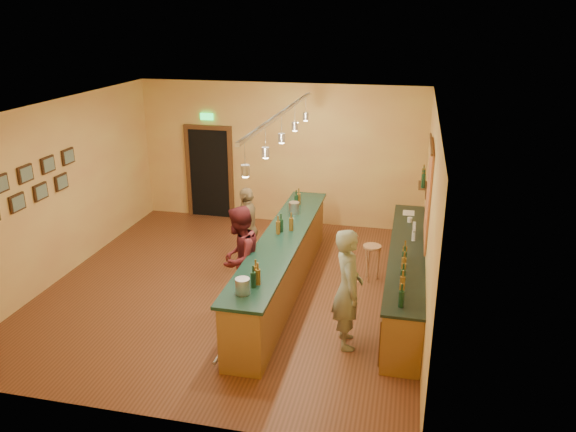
% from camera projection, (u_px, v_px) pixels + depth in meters
% --- Properties ---
extents(floor, '(7.00, 7.00, 0.00)m').
position_uv_depth(floor, '(235.00, 287.00, 10.04)').
color(floor, '#5A3019').
rests_on(floor, ground).
extents(ceiling, '(6.50, 7.00, 0.02)m').
position_uv_depth(ceiling, '(228.00, 107.00, 8.95)').
color(ceiling, silver).
rests_on(ceiling, wall_back).
extents(wall_back, '(6.50, 0.02, 3.20)m').
position_uv_depth(wall_back, '(280.00, 154.00, 12.70)').
color(wall_back, '#D99051').
rests_on(wall_back, floor).
extents(wall_front, '(6.50, 0.02, 3.20)m').
position_uv_depth(wall_front, '(135.00, 299.00, 6.28)').
color(wall_front, '#D99051').
rests_on(wall_front, floor).
extents(wall_left, '(0.02, 7.00, 3.20)m').
position_uv_depth(wall_left, '(61.00, 190.00, 10.17)').
color(wall_left, '#D99051').
rests_on(wall_left, floor).
extents(wall_right, '(0.02, 7.00, 3.20)m').
position_uv_depth(wall_right, '(429.00, 217.00, 8.82)').
color(wall_right, '#D99051').
rests_on(wall_right, floor).
extents(doorway, '(1.15, 0.09, 2.48)m').
position_uv_depth(doorway, '(210.00, 171.00, 13.19)').
color(doorway, black).
rests_on(doorway, wall_back).
extents(tapestry, '(0.03, 1.40, 1.60)m').
position_uv_depth(tapestry, '(429.00, 194.00, 9.11)').
color(tapestry, '#A3202B').
rests_on(tapestry, wall_right).
extents(bottle_shelf, '(0.17, 0.55, 0.54)m').
position_uv_depth(bottle_shelf, '(424.00, 180.00, 10.56)').
color(bottle_shelf, '#512D18').
rests_on(bottle_shelf, wall_right).
extents(picture_grid, '(0.06, 2.20, 0.70)m').
position_uv_depth(picture_grid, '(34.00, 183.00, 9.35)').
color(picture_grid, '#382111').
rests_on(picture_grid, wall_left).
extents(back_counter, '(0.60, 4.55, 1.27)m').
position_uv_depth(back_counter, '(406.00, 274.00, 9.42)').
color(back_counter, brown).
rests_on(back_counter, floor).
extents(tasting_bar, '(0.73, 5.10, 1.38)m').
position_uv_depth(tasting_bar, '(282.00, 261.00, 9.65)').
color(tasting_bar, brown).
rests_on(tasting_bar, floor).
extents(pendant_track, '(0.11, 4.60, 0.50)m').
position_uv_depth(pendant_track, '(282.00, 123.00, 8.84)').
color(pendant_track, silver).
rests_on(pendant_track, ceiling).
extents(bartender, '(0.59, 0.75, 1.81)m').
position_uv_depth(bartender, '(348.00, 289.00, 8.02)').
color(bartender, gray).
rests_on(bartender, floor).
extents(customer_a, '(0.81, 0.96, 1.76)m').
position_uv_depth(customer_a, '(239.00, 259.00, 9.06)').
color(customer_a, '#59191E').
rests_on(customer_a, floor).
extents(customer_b, '(0.47, 0.97, 1.61)m').
position_uv_depth(customer_b, '(248.00, 228.00, 10.54)').
color(customer_b, '#997A51').
rests_on(customer_b, floor).
extents(bar_stool, '(0.33, 0.33, 0.68)m').
position_uv_depth(bar_stool, '(372.00, 253.00, 10.13)').
color(bar_stool, '#A27249').
rests_on(bar_stool, floor).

